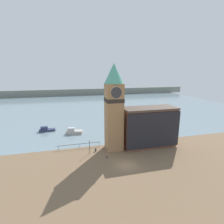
# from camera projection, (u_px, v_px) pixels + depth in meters

# --- Properties ---
(ground_plane) EXTENTS (160.00, 160.00, 0.00)m
(ground_plane) POSITION_uv_depth(u_px,v_px,m) (126.00, 165.00, 35.89)
(ground_plane) COLOR brown
(water) EXTENTS (160.00, 120.00, 0.00)m
(water) POSITION_uv_depth(u_px,v_px,m) (87.00, 104.00, 102.94)
(water) COLOR gray
(water) RESTS_ON ground_plane
(far_shoreline) EXTENTS (180.00, 3.00, 5.00)m
(far_shoreline) POSITION_uv_depth(u_px,v_px,m) (81.00, 92.00, 140.09)
(far_shoreline) COLOR gray
(far_shoreline) RESTS_ON water
(pier_railing) EXTENTS (10.74, 0.08, 1.09)m
(pier_railing) POSITION_uv_depth(u_px,v_px,m) (79.00, 144.00, 43.79)
(pier_railing) COLOR #333338
(pier_railing) RESTS_ON ground_plane
(clock_tower) EXTENTS (4.48, 4.48, 20.69)m
(clock_tower) POSITION_uv_depth(u_px,v_px,m) (114.00, 106.00, 41.09)
(clock_tower) COLOR #9E754C
(clock_tower) RESTS_ON ground_plane
(pier_building) EXTENTS (13.58, 5.83, 10.07)m
(pier_building) POSITION_uv_depth(u_px,v_px,m) (149.00, 127.00, 44.41)
(pier_building) COLOR brown
(pier_building) RESTS_ON ground_plane
(boat_near) EXTENTS (5.20, 2.98, 1.88)m
(boat_near) POSITION_uv_depth(u_px,v_px,m) (74.00, 131.00, 53.96)
(boat_near) COLOR #B7B2A8
(boat_near) RESTS_ON water
(boat_far) EXTENTS (5.04, 2.15, 1.60)m
(boat_far) POSITION_uv_depth(u_px,v_px,m) (46.00, 129.00, 56.13)
(boat_far) COLOR #333856
(boat_far) RESTS_ON water
(mooring_bollard_near) EXTENTS (0.25, 0.25, 0.59)m
(mooring_bollard_near) POSITION_uv_depth(u_px,v_px,m) (107.00, 157.00, 38.80)
(mooring_bollard_near) COLOR #2D2D33
(mooring_bollard_near) RESTS_ON ground_plane
(mooring_bollard_far) EXTENTS (0.36, 0.36, 0.83)m
(mooring_bollard_far) POSITION_uv_depth(u_px,v_px,m) (96.00, 150.00, 42.03)
(mooring_bollard_far) COLOR #2D2D33
(mooring_bollard_far) RESTS_ON ground_plane
(lamp_post) EXTENTS (0.32, 0.32, 3.48)m
(lamp_post) POSITION_uv_depth(u_px,v_px,m) (89.00, 144.00, 40.38)
(lamp_post) COLOR black
(lamp_post) RESTS_ON ground_plane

